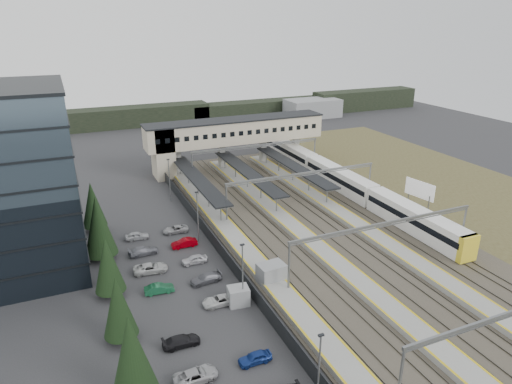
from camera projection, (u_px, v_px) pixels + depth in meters
name	position (u px, v px, depth m)	size (l,w,h in m)	color
ground	(275.00, 261.00, 63.71)	(220.00, 220.00, 0.00)	#2B2B2D
conifer_row	(112.00, 278.00, 50.51)	(4.42, 49.82, 9.50)	black
car_park	(192.00, 299.00, 54.01)	(10.54, 44.42, 1.27)	maroon
lampposts	(217.00, 240.00, 60.27)	(0.50, 53.25, 8.07)	slate
fence	(219.00, 248.00, 65.23)	(0.08, 90.00, 2.00)	#26282B
relay_cabin_near	(271.00, 274.00, 57.70)	(3.52, 2.69, 2.80)	gray
relay_cabin_far	(238.00, 296.00, 53.72)	(2.64, 2.29, 2.21)	gray
rail_corridor	(315.00, 233.00, 71.36)	(34.00, 90.00, 0.92)	#3B372D
canopies	(247.00, 172.00, 88.06)	(23.10, 30.00, 3.28)	black
footbridge	(224.00, 135.00, 99.76)	(40.40, 6.40, 11.20)	beige
gantries	(339.00, 201.00, 68.60)	(28.40, 62.28, 7.17)	slate
train	(341.00, 180.00, 89.22)	(3.05, 63.82, 3.84)	white
billboard	(420.00, 190.00, 80.10)	(1.23, 5.95, 5.12)	slate
scrub_east	(481.00, 201.00, 84.68)	(34.00, 120.00, 0.06)	#474221
treeline_far	(219.00, 111.00, 150.63)	(170.00, 19.00, 7.00)	black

